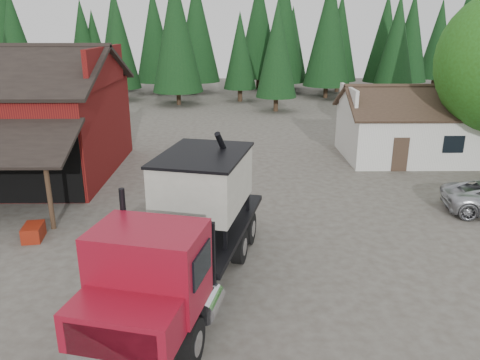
{
  "coord_description": "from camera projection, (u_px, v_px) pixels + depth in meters",
  "views": [
    {
      "loc": [
        2.01,
        -15.88,
        8.09
      ],
      "look_at": [
        2.2,
        3.04,
        1.8
      ],
      "focal_mm": 35.0,
      "sensor_mm": 36.0,
      "label": 1
    }
  ],
  "objects": [
    {
      "name": "ground",
      "position": [
        182.0,
        251.0,
        17.6
      ],
      "size": [
        120.0,
        120.0,
        0.0
      ],
      "primitive_type": "plane",
      "color": "#4B453B",
      "rests_on": "ground"
    },
    {
      "name": "red_barn",
      "position": [
        2.0,
        127.0,
        26.04
      ],
      "size": [
        12.8,
        13.63,
        7.18
      ],
      "color": "maroon",
      "rests_on": "ground"
    },
    {
      "name": "farmhouse",
      "position": [
        409.0,
        132.0,
        29.53
      ],
      "size": [
        8.6,
        6.42,
        4.65
      ],
      "color": "silver",
      "rests_on": "ground"
    },
    {
      "name": "conifer_backdrop",
      "position": [
        219.0,
        94.0,
        57.45
      ],
      "size": [
        76.0,
        16.0,
        16.0
      ],
      "primitive_type": null,
      "color": "black",
      "rests_on": "ground"
    },
    {
      "name": "near_pine_b",
      "position": [
        277.0,
        49.0,
        44.27
      ],
      "size": [
        3.96,
        3.96,
        10.4
      ],
      "color": "#382619",
      "rests_on": "ground"
    },
    {
      "name": "near_pine_c",
      "position": [
        466.0,
        39.0,
        40.31
      ],
      "size": [
        4.84,
        4.84,
        12.4
      ],
      "color": "#382619",
      "rests_on": "ground"
    },
    {
      "name": "near_pine_d",
      "position": [
        176.0,
        32.0,
        47.49
      ],
      "size": [
        5.28,
        5.28,
        13.4
      ],
      "color": "#382619",
      "rests_on": "ground"
    },
    {
      "name": "feed_truck",
      "position": [
        188.0,
        225.0,
        14.48
      ],
      "size": [
        5.06,
        10.71,
        4.67
      ],
      "rotation": [
        0.0,
        0.0,
        -0.23
      ],
      "color": "black",
      "rests_on": "ground"
    },
    {
      "name": "equip_box",
      "position": [
        33.0,
        232.0,
        18.48
      ],
      "size": [
        0.85,
        1.19,
        0.6
      ],
      "primitive_type": "cube",
      "rotation": [
        0.0,
        0.0,
        0.14
      ],
      "color": "maroon",
      "rests_on": "ground"
    }
  ]
}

